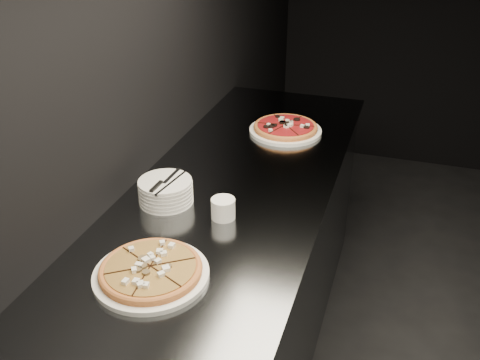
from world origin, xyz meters
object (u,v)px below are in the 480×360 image
(counter, at_px, (226,295))
(ramekin, at_px, (223,208))
(pizza_tomato, at_px, (286,128))
(pizza_mushroom, at_px, (151,271))
(plate_stack, at_px, (166,191))
(cutlery, at_px, (165,182))

(counter, distance_m, ramekin, 0.51)
(pizza_tomato, bearing_deg, pizza_mushroom, -95.92)
(pizza_mushroom, relative_size, ramekin, 4.82)
(pizza_tomato, height_order, plate_stack, plate_stack)
(plate_stack, bearing_deg, counter, 23.54)
(plate_stack, bearing_deg, cutlery, -62.38)
(counter, xyz_separation_m, plate_stack, (-0.19, -0.08, 0.50))
(pizza_mushroom, bearing_deg, ramekin, 75.95)
(pizza_mushroom, xyz_separation_m, ramekin, (0.09, 0.37, 0.02))
(pizza_mushroom, height_order, pizza_tomato, same)
(pizza_tomato, relative_size, cutlery, 1.68)
(plate_stack, height_order, ramekin, plate_stack)
(counter, relative_size, plate_stack, 12.58)
(pizza_tomato, xyz_separation_m, cutlery, (-0.25, -0.77, 0.07))
(counter, height_order, ramekin, ramekin)
(ramekin, bearing_deg, pizza_mushroom, -104.05)
(counter, xyz_separation_m, cutlery, (-0.19, -0.10, 0.55))
(pizza_mushroom, relative_size, cutlery, 1.98)
(pizza_mushroom, bearing_deg, counter, 83.86)
(pizza_tomato, height_order, ramekin, ramekin)
(pizza_tomato, height_order, cutlery, cutlery)
(plate_stack, bearing_deg, pizza_tomato, 70.80)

